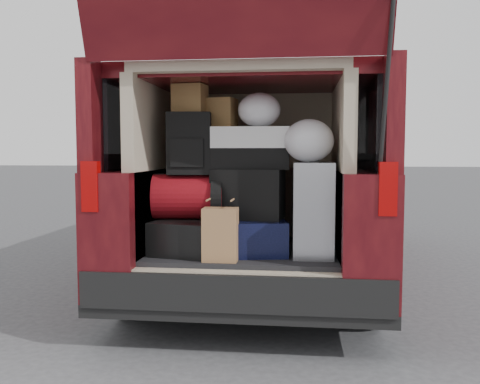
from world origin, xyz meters
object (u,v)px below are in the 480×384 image
object	(u,v)px
black_hardshell	(192,235)
silver_roller	(313,209)
twotone_duffel	(243,148)
red_duffel	(188,196)
backpack	(189,144)
kraft_bag	(220,235)
black_soft_case	(248,194)
navy_hardshell	(252,235)

from	to	relation	value
black_hardshell	silver_roller	distance (m)	0.84
black_hardshell	twotone_duffel	size ratio (longest dim) A/B	0.89
red_duffel	backpack	xyz separation A→B (m)	(0.02, -0.02, 0.36)
silver_roller	kraft_bag	size ratio (longest dim) A/B	1.84
silver_roller	twotone_duffel	size ratio (longest dim) A/B	0.98
black_soft_case	black_hardshell	bearing A→B (deg)	-169.25
black_hardshell	black_soft_case	world-z (taller)	black_soft_case
navy_hardshell	twotone_duffel	world-z (taller)	twotone_duffel
navy_hardshell	black_soft_case	world-z (taller)	black_soft_case
silver_roller	black_hardshell	bearing A→B (deg)	178.08
black_soft_case	twotone_duffel	size ratio (longest dim) A/B	0.74
kraft_bag	black_soft_case	distance (m)	0.41
black_hardshell	silver_roller	xyz separation A→B (m)	(0.82, -0.03, 0.19)
kraft_bag	twotone_duffel	size ratio (longest dim) A/B	0.53
backpack	navy_hardshell	bearing A→B (deg)	-0.90
silver_roller	black_soft_case	distance (m)	0.45
backpack	black_soft_case	bearing A→B (deg)	-0.99
backpack	twotone_duffel	xyz separation A→B (m)	(0.35, 0.09, -0.03)
silver_roller	kraft_bag	bearing A→B (deg)	-156.49
black_hardshell	red_duffel	bearing A→B (deg)	161.76
black_soft_case	kraft_bag	bearing A→B (deg)	-108.18
black_hardshell	backpack	xyz separation A→B (m)	(-0.01, -0.01, 0.62)
silver_roller	backpack	world-z (taller)	backpack
navy_hardshell	silver_roller	size ratio (longest dim) A/B	0.86
silver_roller	kraft_bag	xyz separation A→B (m)	(-0.57, -0.25, -0.14)
black_hardshell	black_soft_case	distance (m)	0.48
red_duffel	black_soft_case	size ratio (longest dim) A/B	1.01
kraft_bag	backpack	size ratio (longest dim) A/B	0.80
kraft_bag	backpack	world-z (taller)	backpack
kraft_bag	black_soft_case	size ratio (longest dim) A/B	0.72
navy_hardshell	red_duffel	world-z (taller)	red_duffel
kraft_bag	red_duffel	bearing A→B (deg)	132.47
black_hardshell	red_duffel	world-z (taller)	red_duffel
twotone_duffel	black_hardshell	bearing A→B (deg)	-166.53
red_duffel	twotone_duffel	bearing A→B (deg)	4.76
silver_roller	red_duffel	distance (m)	0.84
silver_roller	red_duffel	size ratio (longest dim) A/B	1.31
red_duffel	black_soft_case	xyz separation A→B (m)	(0.41, 0.01, 0.02)
red_duffel	twotone_duffel	size ratio (longest dim) A/B	0.74
black_hardshell	black_soft_case	bearing A→B (deg)	15.09
black_hardshell	silver_roller	world-z (taller)	silver_roller
silver_roller	black_soft_case	xyz separation A→B (m)	(-0.43, 0.06, 0.09)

